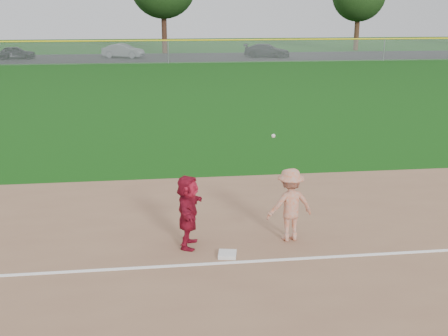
{
  "coord_description": "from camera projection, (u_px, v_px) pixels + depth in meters",
  "views": [
    {
      "loc": [
        -1.59,
        -10.78,
        4.87
      ],
      "look_at": [
        0.0,
        1.5,
        1.3
      ],
      "focal_mm": 45.0,
      "sensor_mm": 36.0,
      "label": 1
    }
  ],
  "objects": [
    {
      "name": "base_runner",
      "position": [
        188.0,
        211.0,
        11.59
      ],
      "size": [
        0.72,
        1.5,
        1.56
      ],
      "primitive_type": "imported",
      "rotation": [
        0.0,
        0.0,
        1.38
      ],
      "color": "maroon",
      "rests_on": "infield_dirt"
    },
    {
      "name": "foul_line",
      "position": [
        239.0,
        262.0,
        11.05
      ],
      "size": [
        60.0,
        0.1,
        0.01
      ],
      "primitive_type": "cube",
      "color": "white",
      "rests_on": "infield_dirt"
    },
    {
      "name": "car_left",
      "position": [
        16.0,
        53.0,
        53.65
      ],
      "size": [
        3.8,
        2.05,
        1.23
      ],
      "primitive_type": "imported",
      "rotation": [
        0.0,
        0.0,
        1.75
      ],
      "color": "black",
      "rests_on": "parking_asphalt"
    },
    {
      "name": "car_mid",
      "position": [
        123.0,
        51.0,
        54.96
      ],
      "size": [
        4.3,
        2.76,
        1.34
      ],
      "primitive_type": "imported",
      "rotation": [
        0.0,
        0.0,
        1.21
      ],
      "color": "slate",
      "rests_on": "parking_asphalt"
    },
    {
      "name": "first_base_play",
      "position": [
        290.0,
        205.0,
        11.92
      ],
      "size": [
        1.12,
        0.78,
        2.39
      ],
      "color": "#A4A4A7",
      "rests_on": "infield_dirt"
    },
    {
      "name": "parking_asphalt",
      "position": [
        166.0,
        57.0,
        55.65
      ],
      "size": [
        120.0,
        10.0,
        0.01
      ],
      "primitive_type": "cube",
      "color": "black",
      "rests_on": "ground"
    },
    {
      "name": "first_base",
      "position": [
        227.0,
        254.0,
        11.31
      ],
      "size": [
        0.42,
        0.42,
        0.08
      ],
      "primitive_type": "cube",
      "rotation": [
        0.0,
        0.0,
        -0.19
      ],
      "color": "silver",
      "rests_on": "infield_dirt"
    },
    {
      "name": "outfield_fence",
      "position": [
        168.0,
        41.0,
        49.39
      ],
      "size": [
        110.0,
        0.12,
        110.0
      ],
      "color": "#999EA0",
      "rests_on": "ground"
    },
    {
      "name": "ground",
      "position": [
        233.0,
        247.0,
        11.82
      ],
      "size": [
        160.0,
        160.0,
        0.0
      ],
      "primitive_type": "plane",
      "color": "#11450D",
      "rests_on": "ground"
    },
    {
      "name": "car_right",
      "position": [
        267.0,
        51.0,
        55.55
      ],
      "size": [
        4.88,
        3.16,
        1.32
      ],
      "primitive_type": "imported",
      "rotation": [
        0.0,
        0.0,
        1.26
      ],
      "color": "black",
      "rests_on": "parking_asphalt"
    }
  ]
}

